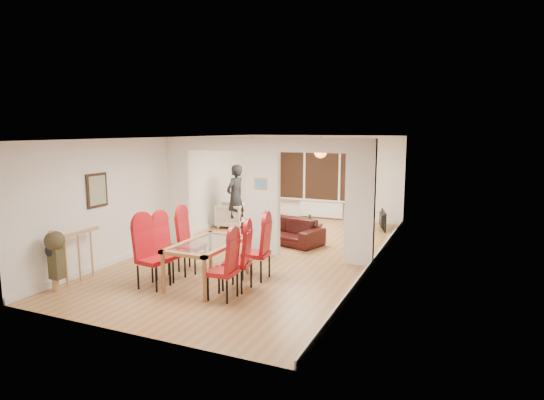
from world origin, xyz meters
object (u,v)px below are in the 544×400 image
Objects in this scene: dining_chair_rb at (237,258)px; sofa at (282,230)px; person at (235,197)px; bowl at (302,224)px; dining_chair_ra at (222,267)px; dining_chair_rc at (256,249)px; dining_chair_lb at (170,250)px; coffee_table at (301,228)px; dining_chair_lc at (192,243)px; dining_chair_la at (153,255)px; armchair at (230,215)px; bottle at (310,219)px; television at (380,220)px; dining_table at (208,263)px.

dining_chair_rb reaches higher than sofa.
person reaches higher than bowl.
dining_chair_rc is (0.07, 1.14, 0.03)m from dining_chair_ra.
dining_chair_lb is 1.09× the size of coffee_table.
dining_chair_ra is at bearing -84.84° from coffee_table.
person is 2.06m from coffee_table.
dining_chair_lb is at bearing -103.06° from dining_chair_lc.
dining_chair_la reaches higher than sofa.
coffee_table is (0.92, 4.63, -0.45)m from dining_chair_lb.
bowl is at bearing 91.05° from dining_chair_rc.
dining_chair_la is 0.56× the size of sofa.
bottle is (2.34, 0.17, 0.03)m from armchair.
dining_chair_ra is at bearing 151.36° from television.
dining_table is at bearing -94.76° from bottle.
dining_chair_la is at bearing -173.11° from dining_chair_rb.
dining_chair_lb is (-0.76, -0.07, 0.18)m from dining_table.
coffee_table is (0.10, 1.14, -0.19)m from sofa.
dining_table is at bearing -145.88° from dining_chair_rc.
bowl is at bearing 110.57° from television.
dining_chair_rc is 4.46m from person.
armchair is 4.24m from television.
sofa is 9.32× the size of bowl.
armchair is 0.82× the size of television.
bowl is at bearing 82.75° from dining_chair_rb.
coffee_table is at bearing 91.31° from dining_chair_ra.
armchair is (-2.65, 3.84, -0.22)m from dining_chair_rc.
bowl reaches higher than coffee_table.
dining_chair_lb is (0.00, 0.49, -0.02)m from dining_chair_la.
dining_chair_rb reaches higher than dining_table.
coffee_table is at bearing 87.98° from dining_table.
dining_chair_lc reaches higher than sofa.
bottle is at bearing 88.82° from dining_chair_ra.
dining_chair_lc is at bearing 136.63° from dining_chair_ra.
dining_chair_lb reaches higher than bowl.
sofa is (-0.57, 3.49, -0.25)m from dining_chair_rb.
bowl is at bearing 79.25° from armchair.
armchair is (-1.27, 3.90, -0.22)m from dining_chair_lc.
armchair is 2.35m from bottle.
sofa is at bearing 52.03° from armchair.
person is at bearing 95.63° from television.
dining_chair_la is 1.03× the size of dining_chair_lc.
bowl is at bearing 88.76° from dining_chair_la.
person is at bearing 105.70° from dining_chair_rb.
bottle is at bearing 69.09° from dining_chair_lc.
person is 8.08× the size of bowl.
dining_chair_ra is (1.39, -0.48, -0.02)m from dining_chair_lb.
person reaches higher than television.
sofa is 1.15× the size of person.
television is at bearing 97.75° from armchair.
dining_chair_lb is at bearing 21.70° from person.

